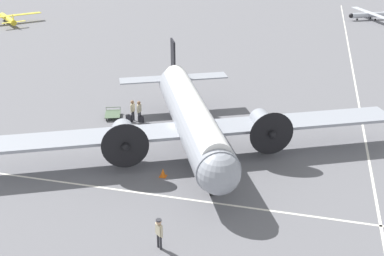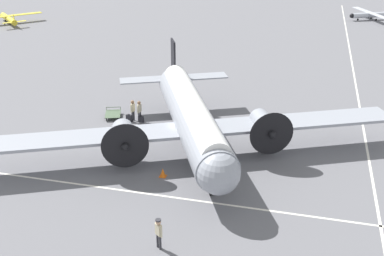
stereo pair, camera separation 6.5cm
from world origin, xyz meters
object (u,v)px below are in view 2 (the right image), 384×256
object	(u,v)px
airliner_main	(193,119)
baggage_cart	(113,114)
light_aircraft_distant	(8,18)
traffic_cone	(163,173)
ramp_agent	(139,109)
crew_foreground	(159,230)
passenger_boarding	(133,108)
suitcase_near_door	(129,118)
suitcase_upright_spare	(141,119)
light_aircraft_taxiing	(371,15)

from	to	relation	value
airliner_main	baggage_cart	xyz separation A→B (m)	(-7.71, 4.38, -2.22)
light_aircraft_distant	traffic_cone	size ratio (longest dim) A/B	13.97
ramp_agent	baggage_cart	distance (m)	2.52
crew_foreground	light_aircraft_distant	bearing A→B (deg)	168.85
light_aircraft_distant	passenger_boarding	bearing A→B (deg)	178.70
crew_foreground	suitcase_near_door	size ratio (longest dim) A/B	2.69
crew_foreground	baggage_cart	xyz separation A→B (m)	(-8.58, 14.72, -0.78)
crew_foreground	passenger_boarding	size ratio (longest dim) A/B	0.97
passenger_boarding	ramp_agent	world-z (taller)	passenger_boarding
suitcase_upright_spare	light_aircraft_taxiing	distance (m)	49.38
airliner_main	baggage_cart	world-z (taller)	airliner_main
passenger_boarding	baggage_cart	xyz separation A→B (m)	(-1.84, 0.31, -0.79)
airliner_main	ramp_agent	distance (m)	6.86
passenger_boarding	light_aircraft_taxiing	xyz separation A→B (m)	(21.23, 44.83, -0.27)
crew_foreground	light_aircraft_taxiing	xyz separation A→B (m)	(14.49, 59.24, -0.27)
baggage_cart	light_aircraft_taxiing	bearing A→B (deg)	133.23
passenger_boarding	suitcase_upright_spare	xyz separation A→B (m)	(0.67, -0.07, -0.81)
crew_foreground	baggage_cart	distance (m)	17.06
passenger_boarding	suitcase_upright_spare	world-z (taller)	passenger_boarding
baggage_cart	light_aircraft_distant	size ratio (longest dim) A/B	0.26
crew_foreground	light_aircraft_distant	world-z (taller)	light_aircraft_distant
suitcase_upright_spare	light_aircraft_distant	xyz separation A→B (m)	(-30.85, 29.12, 0.55)
passenger_boarding	ramp_agent	distance (m)	0.54
crew_foreground	ramp_agent	bearing A→B (deg)	151.76
baggage_cart	traffic_cone	world-z (taller)	traffic_cone
passenger_boarding	light_aircraft_distant	world-z (taller)	light_aircraft_distant
ramp_agent	baggage_cart	world-z (taller)	ramp_agent
suitcase_upright_spare	baggage_cart	xyz separation A→B (m)	(-2.50, 0.37, 0.02)
suitcase_upright_spare	light_aircraft_distant	distance (m)	42.42
ramp_agent	suitcase_upright_spare	distance (m)	0.81
suitcase_upright_spare	light_aircraft_distant	bearing A→B (deg)	136.66
crew_foreground	traffic_cone	xyz separation A→B (m)	(-1.90, 6.70, -0.79)
light_aircraft_distant	light_aircraft_taxiing	xyz separation A→B (m)	(51.41, 15.78, -0.02)
airliner_main	ramp_agent	bearing A→B (deg)	-152.38
crew_foreground	baggage_cart	size ratio (longest dim) A/B	0.83
airliner_main	suitcase_upright_spare	world-z (taller)	airliner_main
passenger_boarding	suitcase_near_door	distance (m)	0.84
suitcase_near_door	light_aircraft_taxiing	bearing A→B (deg)	64.50
suitcase_upright_spare	light_aircraft_distant	size ratio (longest dim) A/B	0.07
airliner_main	suitcase_upright_spare	xyz separation A→B (m)	(-5.20, 4.00, -2.24)
airliner_main	suitcase_near_door	size ratio (longest dim) A/B	41.35
ramp_agent	suitcase_upright_spare	bearing A→B (deg)	71.35
light_aircraft_taxiing	light_aircraft_distant	bearing A→B (deg)	-8.09
light_aircraft_taxiing	baggage_cart	bearing A→B (deg)	37.46
light_aircraft_taxiing	crew_foreground	bearing A→B (deg)	51.11
airliner_main	crew_foreground	distance (m)	10.48
crew_foreground	light_aircraft_taxiing	world-z (taller)	light_aircraft_taxiing
light_aircraft_taxiing	traffic_cone	xyz separation A→B (m)	(-16.39, -52.54, -0.52)
airliner_main	traffic_cone	distance (m)	4.39
baggage_cart	crew_foreground	bearing A→B (deg)	10.84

